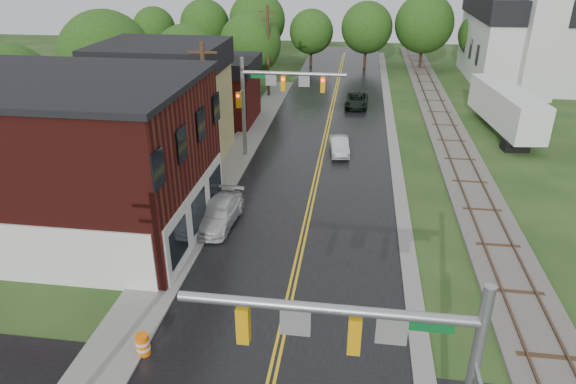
% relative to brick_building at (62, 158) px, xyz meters
% --- Properties ---
extents(main_road, '(10.00, 90.00, 0.02)m').
position_rel_brick_building_xyz_m(main_road, '(12.48, 15.00, -4.15)').
color(main_road, black).
rests_on(main_road, ground).
extents(curb_right, '(0.80, 70.00, 0.12)m').
position_rel_brick_building_xyz_m(curb_right, '(17.88, 20.00, -4.15)').
color(curb_right, gray).
rests_on(curb_right, ground).
extents(sidewalk_left, '(2.40, 50.00, 0.12)m').
position_rel_brick_building_xyz_m(sidewalk_left, '(6.28, 10.00, -4.15)').
color(sidewalk_left, gray).
rests_on(sidewalk_left, ground).
extents(brick_building, '(14.30, 10.30, 8.30)m').
position_rel_brick_building_xyz_m(brick_building, '(0.00, 0.00, 0.00)').
color(brick_building, '#4A130F').
rests_on(brick_building, ground).
extents(yellow_house, '(8.00, 7.00, 6.40)m').
position_rel_brick_building_xyz_m(yellow_house, '(1.48, 11.00, -0.95)').
color(yellow_house, tan).
rests_on(yellow_house, ground).
extents(darkred_building, '(7.00, 6.00, 4.40)m').
position_rel_brick_building_xyz_m(darkred_building, '(2.48, 20.00, -1.95)').
color(darkred_building, '#3F0F0C').
rests_on(darkred_building, ground).
extents(church, '(10.40, 18.40, 20.00)m').
position_rel_brick_building_xyz_m(church, '(32.48, 38.74, 1.68)').
color(church, silver).
rests_on(church, ground).
extents(railroad, '(3.20, 80.00, 0.30)m').
position_rel_brick_building_xyz_m(railroad, '(22.48, 20.00, -4.05)').
color(railroad, '#59544C').
rests_on(railroad, ground).
extents(traffic_signal_near, '(7.34, 0.30, 7.20)m').
position_rel_brick_building_xyz_m(traffic_signal_near, '(15.96, -13.00, 0.82)').
color(traffic_signal_near, gray).
rests_on(traffic_signal_near, ground).
extents(traffic_signal_far, '(7.34, 0.43, 7.20)m').
position_rel_brick_building_xyz_m(traffic_signal_far, '(9.01, 12.00, 0.82)').
color(traffic_signal_far, gray).
rests_on(traffic_signal_far, ground).
extents(utility_pole_b, '(1.80, 0.28, 9.00)m').
position_rel_brick_building_xyz_m(utility_pole_b, '(5.68, 7.00, 0.57)').
color(utility_pole_b, '#382616').
rests_on(utility_pole_b, ground).
extents(utility_pole_c, '(1.80, 0.28, 9.00)m').
position_rel_brick_building_xyz_m(utility_pole_c, '(5.68, 29.00, 0.57)').
color(utility_pole_c, '#382616').
rests_on(utility_pole_c, ground).
extents(tree_left_a, '(6.80, 6.80, 8.67)m').
position_rel_brick_building_xyz_m(tree_left_a, '(-7.36, 6.90, 0.96)').
color(tree_left_a, black).
rests_on(tree_left_a, ground).
extents(tree_left_b, '(7.60, 7.60, 9.69)m').
position_rel_brick_building_xyz_m(tree_left_b, '(-5.36, 16.90, 1.57)').
color(tree_left_b, black).
rests_on(tree_left_b, ground).
extents(tree_left_c, '(6.00, 6.00, 7.65)m').
position_rel_brick_building_xyz_m(tree_left_c, '(-1.36, 24.90, 0.36)').
color(tree_left_c, black).
rests_on(tree_left_c, ground).
extents(tree_left_e, '(6.40, 6.40, 8.16)m').
position_rel_brick_building_xyz_m(tree_left_e, '(3.64, 30.90, 0.66)').
color(tree_left_e, black).
rests_on(tree_left_e, ground).
extents(suv_dark, '(2.22, 4.60, 1.26)m').
position_rel_brick_building_xyz_m(suv_dark, '(14.79, 26.31, -3.52)').
color(suv_dark, black).
rests_on(suv_dark, ground).
extents(sedan_silver, '(1.73, 3.81, 1.21)m').
position_rel_brick_building_xyz_m(sedan_silver, '(13.76, 13.41, -3.54)').
color(sedan_silver, '#B8B9BD').
rests_on(sedan_silver, ground).
extents(pickup_white, '(2.24, 4.83, 1.37)m').
position_rel_brick_building_xyz_m(pickup_white, '(7.68, 1.53, -3.47)').
color(pickup_white, silver).
rests_on(pickup_white, ground).
extents(semi_trailer, '(3.84, 11.66, 3.66)m').
position_rel_brick_building_xyz_m(semi_trailer, '(26.99, 20.17, -1.96)').
color(semi_trailer, black).
rests_on(semi_trailer, ground).
extents(construction_barrel, '(0.60, 0.60, 0.90)m').
position_rel_brick_building_xyz_m(construction_barrel, '(7.48, -8.76, -3.70)').
color(construction_barrel, orange).
rests_on(construction_barrel, ground).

